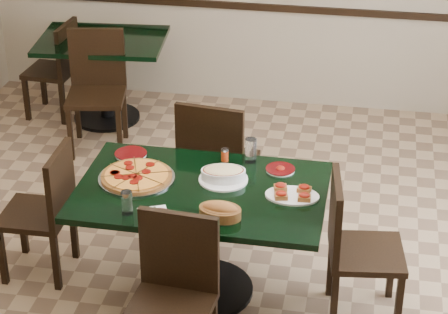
% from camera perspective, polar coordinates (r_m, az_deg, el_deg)
% --- Properties ---
extents(floor, '(5.50, 5.50, 0.00)m').
position_cam_1_polar(floor, '(5.76, -1.34, -7.48)').
color(floor, '#8E7251').
rests_on(floor, ground).
extents(room_shell, '(5.50, 5.50, 5.50)m').
position_cam_1_polar(room_shell, '(6.67, 10.34, 8.58)').
color(room_shell, white).
rests_on(room_shell, floor).
extents(main_table, '(1.49, 0.96, 0.75)m').
position_cam_1_polar(main_table, '(5.27, -1.45, -3.79)').
color(main_table, black).
rests_on(main_table, floor).
extents(back_table, '(1.13, 0.86, 0.75)m').
position_cam_1_polar(back_table, '(7.62, -7.88, 6.07)').
color(back_table, black).
rests_on(back_table, floor).
extents(chair_far, '(0.52, 0.52, 1.00)m').
position_cam_1_polar(chair_far, '(5.91, -0.59, -0.08)').
color(chair_far, black).
rests_on(chair_far, floor).
extents(chair_near, '(0.47, 0.47, 0.94)m').
position_cam_1_polar(chair_near, '(4.73, -3.31, -8.62)').
color(chair_near, black).
rests_on(chair_near, floor).
extents(chair_right, '(0.48, 0.48, 0.93)m').
position_cam_1_polar(chair_right, '(5.16, 8.40, -5.52)').
color(chair_right, black).
rests_on(chair_right, floor).
extents(chair_left, '(0.42, 0.42, 0.89)m').
position_cam_1_polar(chair_left, '(5.61, -11.51, -3.15)').
color(chair_left, black).
rests_on(chair_left, floor).
extents(back_chair_near, '(0.53, 0.53, 0.97)m').
position_cam_1_polar(back_chair_near, '(7.17, -8.31, 4.81)').
color(back_chair_near, black).
rests_on(back_chair_near, floor).
extents(back_chair_left, '(0.43, 0.43, 0.86)m').
position_cam_1_polar(back_chair_left, '(7.77, -10.78, 5.94)').
color(back_chair_left, black).
rests_on(back_chair_left, floor).
extents(pepperoni_pizza, '(0.46, 0.46, 0.04)m').
position_cam_1_polar(pepperoni_pizza, '(5.30, -5.73, -1.25)').
color(pepperoni_pizza, silver).
rests_on(pepperoni_pizza, main_table).
extents(lasagna_casserole, '(0.30, 0.30, 0.09)m').
position_cam_1_polar(lasagna_casserole, '(5.24, -0.05, -1.10)').
color(lasagna_casserole, white).
rests_on(lasagna_casserole, main_table).
extents(bread_basket, '(0.26, 0.19, 0.10)m').
position_cam_1_polar(bread_basket, '(4.89, -0.26, -3.54)').
color(bread_basket, brown).
rests_on(bread_basket, main_table).
extents(bruschetta_platter, '(0.32, 0.22, 0.05)m').
position_cam_1_polar(bruschetta_platter, '(5.10, 4.48, -2.38)').
color(bruschetta_platter, white).
rests_on(bruschetta_platter, main_table).
extents(side_plate_near, '(0.19, 0.19, 0.02)m').
position_cam_1_polar(side_plate_near, '(4.90, -4.34, -3.97)').
color(side_plate_near, white).
rests_on(side_plate_near, main_table).
extents(side_plate_far_r, '(0.18, 0.18, 0.03)m').
position_cam_1_polar(side_plate_far_r, '(5.38, 3.70, -0.80)').
color(side_plate_far_r, white).
rests_on(side_plate_far_r, main_table).
extents(side_plate_far_l, '(0.21, 0.21, 0.02)m').
position_cam_1_polar(side_plate_far_l, '(5.58, -6.11, 0.21)').
color(side_plate_far_l, white).
rests_on(side_plate_far_l, main_table).
extents(napkin_setting, '(0.22, 0.22, 0.01)m').
position_cam_1_polar(napkin_setting, '(4.95, -4.61, -3.73)').
color(napkin_setting, white).
rests_on(napkin_setting, main_table).
extents(water_glass_a, '(0.07, 0.07, 0.16)m').
position_cam_1_polar(water_glass_a, '(5.44, 1.76, 0.44)').
color(water_glass_a, white).
rests_on(water_glass_a, main_table).
extents(water_glass_b, '(0.06, 0.06, 0.14)m').
position_cam_1_polar(water_glass_b, '(4.94, -6.36, -2.97)').
color(water_glass_b, white).
rests_on(water_glass_b, main_table).
extents(pepper_shaker, '(0.05, 0.05, 0.08)m').
position_cam_1_polar(pepper_shaker, '(5.46, 0.05, 0.16)').
color(pepper_shaker, '#C64715').
rests_on(pepper_shaker, main_table).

